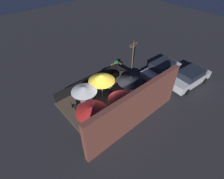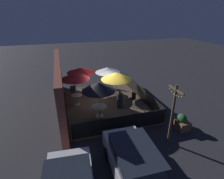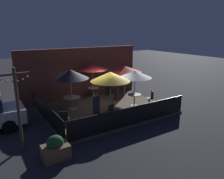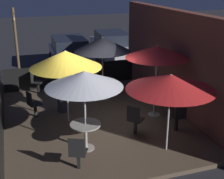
% 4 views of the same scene
% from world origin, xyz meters
% --- Properties ---
extents(ground_plane, '(60.00, 60.00, 0.00)m').
position_xyz_m(ground_plane, '(0.00, 0.00, 0.00)').
color(ground_plane, '#26262B').
extents(patio_deck, '(7.07, 5.73, 0.12)m').
position_xyz_m(patio_deck, '(0.00, 0.00, 0.06)').
color(patio_deck, brown).
rests_on(patio_deck, ground_plane).
extents(building_wall, '(8.67, 0.36, 3.49)m').
position_xyz_m(building_wall, '(0.00, 3.10, 1.74)').
color(building_wall, brown).
rests_on(building_wall, ground_plane).
extents(fence_front, '(6.87, 0.05, 0.95)m').
position_xyz_m(fence_front, '(0.00, -2.82, 0.59)').
color(fence_front, black).
rests_on(fence_front, patio_deck).
extents(fence_side_left, '(0.05, 5.53, 0.95)m').
position_xyz_m(fence_side_left, '(-3.49, 0.00, 0.59)').
color(fence_side_left, black).
rests_on(fence_side_left, patio_deck).
extents(patio_umbrella_0, '(2.00, 2.00, 2.19)m').
position_xyz_m(patio_umbrella_0, '(1.76, -0.67, 2.10)').
color(patio_umbrella_0, '#B2B2B7').
rests_on(patio_umbrella_0, patio_deck).
extents(patio_umbrella_1, '(2.07, 2.07, 2.36)m').
position_xyz_m(patio_umbrella_1, '(-1.69, 0.85, 2.22)').
color(patio_umbrella_1, '#B2B2B7').
rests_on(patio_umbrella_1, patio_deck).
extents(patio_umbrella_2, '(2.02, 2.02, 2.37)m').
position_xyz_m(patio_umbrella_2, '(0.35, 2.04, 2.30)').
color(patio_umbrella_2, '#B2B2B7').
rests_on(patio_umbrella_2, patio_deck).
extents(patio_umbrella_3, '(2.27, 2.27, 2.12)m').
position_xyz_m(patio_umbrella_3, '(2.50, 1.38, 2.05)').
color(patio_umbrella_3, '#B2B2B7').
rests_on(patio_umbrella_3, patio_deck).
extents(patio_umbrella_4, '(2.20, 2.20, 2.33)m').
position_xyz_m(patio_umbrella_4, '(-0.06, -0.80, 2.19)').
color(patio_umbrella_4, '#B2B2B7').
rests_on(patio_umbrella_4, patio_deck).
extents(dining_table_0, '(0.82, 0.82, 0.74)m').
position_xyz_m(dining_table_0, '(1.76, -0.67, 0.70)').
color(dining_table_0, '#9E998E').
rests_on(dining_table_0, patio_deck).
extents(dining_table_1, '(0.98, 0.98, 0.73)m').
position_xyz_m(dining_table_1, '(-1.69, 0.85, 0.70)').
color(dining_table_1, '#9E998E').
rests_on(dining_table_1, patio_deck).
extents(dining_table_2, '(0.76, 0.76, 0.77)m').
position_xyz_m(dining_table_2, '(0.35, 2.04, 0.72)').
color(dining_table_2, '#9E998E').
rests_on(dining_table_2, patio_deck).
extents(patio_chair_0, '(0.55, 0.55, 0.93)m').
position_xyz_m(patio_chair_0, '(-3.04, -1.51, 0.63)').
color(patio_chair_0, black).
rests_on(patio_chair_0, patio_deck).
extents(patio_chair_1, '(0.53, 0.53, 0.90)m').
position_xyz_m(patio_chair_1, '(2.68, -1.08, 0.61)').
color(patio_chair_1, black).
rests_on(patio_chair_1, patio_deck).
extents(patio_chair_2, '(0.51, 0.51, 0.91)m').
position_xyz_m(patio_chair_2, '(-0.76, -1.83, 0.61)').
color(patio_chair_2, black).
rests_on(patio_chair_2, patio_deck).
extents(patio_chair_3, '(0.57, 0.57, 0.93)m').
position_xyz_m(patio_chair_3, '(1.44, 0.88, 0.63)').
color(patio_chair_3, black).
rests_on(patio_chair_3, patio_deck).
extents(patio_chair_4, '(0.44, 0.44, 0.94)m').
position_xyz_m(patio_chair_4, '(1.66, 2.18, 0.64)').
color(patio_chair_4, black).
rests_on(patio_chair_4, patio_deck).
extents(patron_0, '(0.57, 0.57, 1.28)m').
position_xyz_m(patron_0, '(-0.95, -0.79, 0.69)').
color(patron_0, '#333338').
rests_on(patron_0, patio_deck).
extents(planter_box, '(0.98, 0.68, 0.94)m').
position_xyz_m(planter_box, '(-4.14, -3.51, 0.40)').
color(planter_box, brown).
rests_on(planter_box, ground_plane).
extents(light_post, '(1.10, 0.12, 3.31)m').
position_xyz_m(light_post, '(-5.04, -2.07, 1.87)').
color(light_post, brown).
rests_on(light_post, ground_plane).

